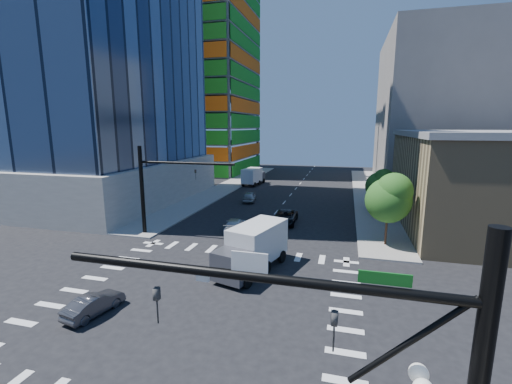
% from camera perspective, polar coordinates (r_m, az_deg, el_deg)
% --- Properties ---
extents(ground, '(160.00, 160.00, 0.00)m').
position_cam_1_polar(ground, '(23.42, -9.01, -17.42)').
color(ground, black).
rests_on(ground, ground).
extents(road_markings, '(20.00, 20.00, 0.01)m').
position_cam_1_polar(road_markings, '(23.41, -9.01, -17.41)').
color(road_markings, silver).
rests_on(road_markings, ground).
extents(sidewalk_ne, '(5.00, 60.00, 0.15)m').
position_cam_1_polar(sidewalk_ne, '(59.92, 18.30, -0.25)').
color(sidewalk_ne, gray).
rests_on(sidewalk_ne, ground).
extents(sidewalk_nw, '(5.00, 60.00, 0.15)m').
position_cam_1_polar(sidewalk_nw, '(63.40, -4.84, 0.85)').
color(sidewalk_nw, gray).
rests_on(sidewalk_nw, ground).
extents(construction_building, '(25.16, 34.50, 70.60)m').
position_cam_1_polar(construction_building, '(89.41, -9.67, 19.43)').
color(construction_building, slate).
rests_on(construction_building, ground).
extents(commercial_building, '(20.50, 22.50, 10.60)m').
position_cam_1_polar(commercial_building, '(44.33, 36.39, 1.30)').
color(commercial_building, '#947D56').
rests_on(commercial_building, ground).
extents(bg_building_ne, '(24.00, 30.00, 28.00)m').
position_cam_1_polar(bg_building_ne, '(76.10, 29.48, 11.71)').
color(bg_building_ne, slate).
rests_on(bg_building_ne, ground).
extents(signal_mast_nw, '(10.20, 0.40, 9.00)m').
position_cam_1_polar(signal_mast_nw, '(35.96, -16.52, 1.53)').
color(signal_mast_nw, black).
rests_on(signal_mast_nw, sidewalk_nw).
extents(tree_south, '(4.16, 4.16, 6.82)m').
position_cam_1_polar(tree_south, '(33.54, 21.45, -0.83)').
color(tree_south, '#382316').
rests_on(tree_south, sidewalk_ne).
extents(tree_north, '(3.54, 3.52, 5.78)m').
position_cam_1_polar(tree_north, '(45.45, 20.11, 1.26)').
color(tree_north, '#382316').
rests_on(tree_north, sidewalk_ne).
extents(car_nb_far, '(2.59, 5.44, 1.50)m').
position_cam_1_polar(car_nb_far, '(39.74, 4.86, -4.20)').
color(car_nb_far, black).
rests_on(car_nb_far, ground).
extents(car_sb_near, '(2.81, 5.08, 1.39)m').
position_cam_1_polar(car_sb_near, '(36.76, -3.54, -5.51)').
color(car_sb_near, white).
rests_on(car_sb_near, ground).
extents(car_sb_mid, '(2.46, 4.66, 1.51)m').
position_cam_1_polar(car_sb_mid, '(51.06, -1.10, -0.77)').
color(car_sb_mid, '#9EA2A6').
rests_on(car_sb_mid, ground).
extents(car_sb_cross, '(1.97, 3.90, 1.23)m').
position_cam_1_polar(car_sb_cross, '(23.56, -25.39, -16.53)').
color(car_sb_cross, '#434347').
rests_on(car_sb_cross, ground).
extents(box_truck_near, '(4.55, 7.20, 3.50)m').
position_cam_1_polar(box_truck_near, '(26.68, -0.89, -9.99)').
color(box_truck_near, black).
rests_on(box_truck_near, ground).
extents(box_truck_far, '(3.30, 6.45, 3.25)m').
position_cam_1_polar(box_truck_far, '(65.95, -0.36, 2.48)').
color(box_truck_far, black).
rests_on(box_truck_far, ground).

